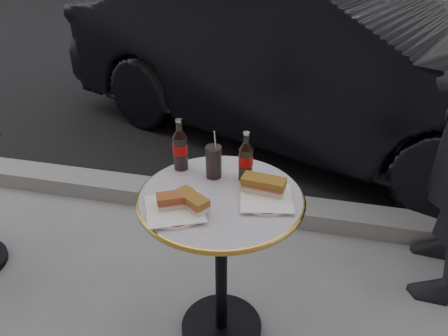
% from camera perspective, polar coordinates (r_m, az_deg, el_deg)
% --- Properties ---
extents(ground, '(80.00, 80.00, 0.00)m').
position_cam_1_polar(ground, '(2.11, -0.33, -20.25)').
color(ground, gray).
rests_on(ground, ground).
extents(asphalt_road, '(40.00, 8.00, 0.00)m').
position_cam_1_polar(asphalt_road, '(6.51, 10.37, 15.61)').
color(asphalt_road, black).
rests_on(asphalt_road, ground).
extents(curb, '(40.00, 0.20, 0.12)m').
position_cam_1_polar(curb, '(2.73, 4.10, -5.07)').
color(curb, gray).
rests_on(curb, ground).
extents(bistro_table, '(0.62, 0.62, 0.73)m').
position_cam_1_polar(bistro_table, '(1.84, -0.36, -13.04)').
color(bistro_table, '#BAB2C4').
rests_on(bistro_table, ground).
extents(plate_left, '(0.25, 0.25, 0.01)m').
position_cam_1_polar(plate_left, '(1.53, -6.45, -5.53)').
color(plate_left, white).
rests_on(plate_left, bistro_table).
extents(plate_right, '(0.20, 0.20, 0.01)m').
position_cam_1_polar(plate_right, '(1.58, 5.52, -4.13)').
color(plate_right, white).
rests_on(plate_right, bistro_table).
extents(sandwich_left_a, '(0.15, 0.11, 0.05)m').
position_cam_1_polar(sandwich_left_a, '(1.53, -6.30, -4.25)').
color(sandwich_left_a, '#9E4C28').
rests_on(sandwich_left_a, plate_left).
extents(sandwich_left_b, '(0.14, 0.13, 0.05)m').
position_cam_1_polar(sandwich_left_b, '(1.52, -4.19, -4.37)').
color(sandwich_left_b, '#925E25').
rests_on(sandwich_left_b, plate_left).
extents(sandwich_right, '(0.17, 0.09, 0.05)m').
position_cam_1_polar(sandwich_right, '(1.60, 5.18, -2.27)').
color(sandwich_right, '#8E5F24').
rests_on(sandwich_right, plate_right).
extents(cola_bottle_left, '(0.07, 0.07, 0.22)m').
position_cam_1_polar(cola_bottle_left, '(1.73, -5.76, 3.09)').
color(cola_bottle_left, black).
rests_on(cola_bottle_left, bistro_table).
extents(cola_bottle_right, '(0.07, 0.07, 0.20)m').
position_cam_1_polar(cola_bottle_right, '(1.65, 2.87, 1.54)').
color(cola_bottle_right, black).
rests_on(cola_bottle_right, bistro_table).
extents(cola_glass, '(0.08, 0.08, 0.13)m').
position_cam_1_polar(cola_glass, '(1.69, -1.36, 0.82)').
color(cola_glass, black).
rests_on(cola_glass, bistro_table).
extents(parked_car, '(2.87, 4.32, 1.35)m').
position_cam_1_polar(parked_car, '(3.47, 11.61, 13.91)').
color(parked_car, black).
rests_on(parked_car, ground).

